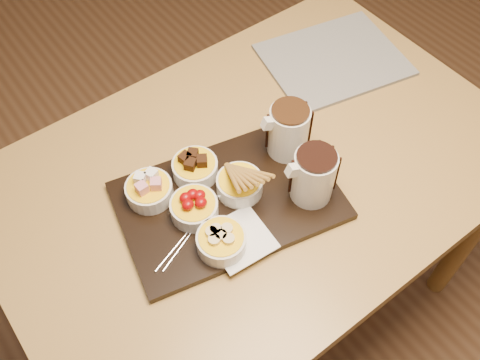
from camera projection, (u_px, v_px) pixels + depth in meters
ground at (253, 299)px, 1.82m from camera, size 5.00×5.00×0.00m
dining_table at (258, 191)px, 1.29m from camera, size 1.20×0.80×0.75m
serving_board at (229, 201)px, 1.15m from camera, size 0.51×0.39×0.02m
napkin at (240, 239)px, 1.08m from camera, size 0.13×0.13×0.00m
bowl_marshmallows at (149, 191)px, 1.13m from camera, size 0.10×0.10×0.04m
bowl_cake at (195, 169)px, 1.16m from camera, size 0.10×0.10×0.04m
bowl_strawberries at (194, 208)px, 1.10m from camera, size 0.10×0.10×0.04m
bowl_biscotti at (240, 185)px, 1.14m from camera, size 0.10×0.10×0.04m
bowl_bananas at (221, 242)px, 1.06m from camera, size 0.10×0.10×0.04m
pitcher_dark_chocolate at (313, 176)px, 1.10m from camera, size 0.11×0.11×0.12m
pitcher_milk_chocolate at (288, 131)px, 1.17m from camera, size 0.11×0.11×0.12m
fondue_skewers at (195, 223)px, 1.10m from camera, size 0.12×0.26×0.01m
newspaper at (334, 60)px, 1.41m from camera, size 0.40×0.35×0.01m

